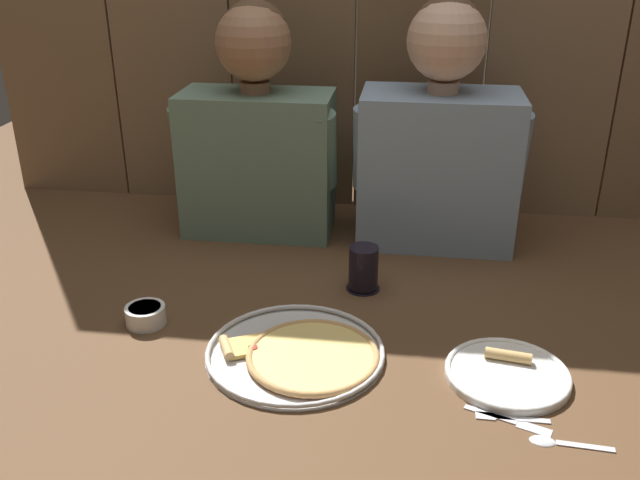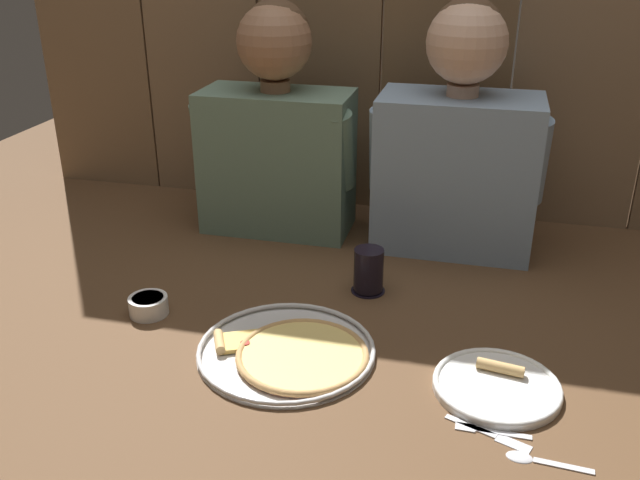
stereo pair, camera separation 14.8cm
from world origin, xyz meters
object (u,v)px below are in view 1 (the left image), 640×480
Objects in this scene: pizza_tray at (301,353)px; drinking_glass at (363,269)px; dipping_bowl at (146,314)px; diner_right at (440,137)px; diner_left at (257,130)px; dinner_plate at (507,373)px.

pizza_tray is 3.33× the size of drinking_glass.
pizza_tray is 0.33m from drinking_glass.
dipping_bowl reaches higher than pizza_tray.
drinking_glass is 0.17× the size of diner_right.
dipping_bowl is at bearing -139.22° from diner_right.
pizza_tray is 0.72m from diner_left.
dinner_plate is at bearing -77.98° from diner_right.
dipping_bowl is at bearing -104.32° from diner_left.
diner_right is (0.17, 0.32, 0.24)m from drinking_glass.
drinking_glass is at bearing 133.65° from dinner_plate.
diner_right reaches higher than dinner_plate.
diner_right is (0.49, -0.00, -0.00)m from diner_left.
dinner_plate reaches higher than pizza_tray.
dipping_bowl is 0.62m from diner_left.
dipping_bowl is 0.14× the size of diner_right.
dinner_plate is 2.74× the size of dipping_bowl.
diner_left is at bearing 135.20° from drinking_glass.
dinner_plate is 0.77m from dipping_bowl.
pizza_tray is at bearing -70.64° from diner_left.
pizza_tray is 0.58× the size of diner_left.
pizza_tray is 0.74m from diner_right.
diner_right is at bearing 62.04° from drinking_glass.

